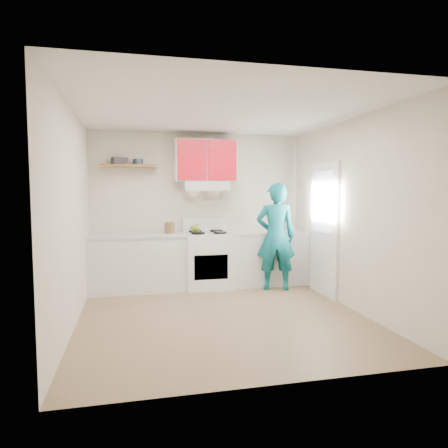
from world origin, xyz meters
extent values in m
plane|color=brown|center=(0.00, 0.00, 0.00)|extent=(3.80, 3.80, 0.00)
cube|color=white|center=(0.00, 0.00, 2.60)|extent=(3.60, 3.80, 0.04)
cube|color=beige|center=(0.00, 1.90, 1.30)|extent=(3.60, 0.04, 2.60)
cube|color=beige|center=(0.00, -1.90, 1.30)|extent=(3.60, 0.04, 2.60)
cube|color=beige|center=(-1.80, 0.00, 1.30)|extent=(0.04, 3.80, 2.60)
cube|color=beige|center=(1.80, 0.00, 1.30)|extent=(0.04, 3.80, 2.60)
cube|color=white|center=(1.78, 0.70, 1.02)|extent=(0.05, 0.85, 2.05)
cube|color=white|center=(1.75, 0.70, 1.45)|extent=(0.01, 0.55, 0.95)
cube|color=silver|center=(-1.04, 1.60, 0.45)|extent=(1.52, 0.60, 0.90)
cube|color=silver|center=(1.14, 1.60, 0.45)|extent=(1.32, 0.60, 0.90)
cube|color=white|center=(0.10, 1.57, 0.46)|extent=(0.76, 0.65, 0.92)
cube|color=silver|center=(0.10, 1.68, 1.70)|extent=(0.76, 0.44, 0.15)
cube|color=red|center=(0.10, 1.73, 2.12)|extent=(1.02, 0.33, 0.70)
cube|color=brown|center=(-1.15, 1.75, 2.02)|extent=(0.90, 0.30, 0.04)
cube|color=#40383F|center=(-1.30, 1.78, 2.10)|extent=(0.27, 0.23, 0.12)
cylinder|color=#333D4C|center=(-1.01, 1.75, 2.09)|extent=(0.19, 0.19, 0.10)
ellipsoid|color=olive|center=(-0.09, 1.62, 0.99)|extent=(0.22, 0.22, 0.15)
cylinder|color=brown|center=(-0.52, 1.65, 1.00)|extent=(0.22, 0.22, 0.20)
cube|color=olive|center=(0.97, 1.49, 0.91)|extent=(0.36, 0.30, 0.02)
cube|color=red|center=(1.62, 1.65, 0.90)|extent=(0.37, 0.33, 0.01)
imported|color=#0B6169|center=(1.16, 1.19, 0.87)|extent=(0.71, 0.54, 1.75)
camera|label=1|loc=(-1.10, -4.94, 1.62)|focal=32.12mm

